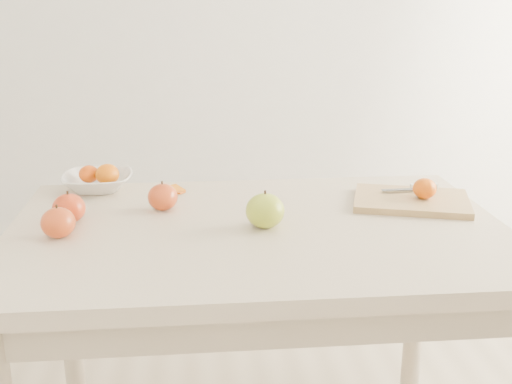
{
  "coord_description": "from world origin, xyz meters",
  "views": [
    {
      "loc": [
        -0.14,
        -1.45,
        1.29
      ],
      "look_at": [
        0.0,
        0.05,
        0.82
      ],
      "focal_mm": 45.0,
      "sensor_mm": 36.0,
      "label": 1
    }
  ],
  "objects": [
    {
      "name": "cutting_board",
      "position": [
        0.42,
        0.13,
        0.76
      ],
      "size": [
        0.35,
        0.29,
        0.02
      ],
      "primitive_type": "cube",
      "rotation": [
        0.0,
        0.0,
        -0.29
      ],
      "color": "tan",
      "rests_on": "table"
    },
    {
      "name": "apple_red_a",
      "position": [
        -0.23,
        0.14,
        0.78
      ],
      "size": [
        0.08,
        0.08,
        0.07
      ],
      "primitive_type": "ellipsoid",
      "color": "#9F1004",
      "rests_on": "table"
    },
    {
      "name": "table",
      "position": [
        0.0,
        0.0,
        0.65
      ],
      "size": [
        1.2,
        0.8,
        0.75
      ],
      "color": "beige",
      "rests_on": "ground"
    },
    {
      "name": "orange_peel_b",
      "position": [
        -0.2,
        0.28,
        0.75
      ],
      "size": [
        0.06,
        0.05,
        0.01
      ],
      "primitive_type": "cube",
      "rotation": [
        -0.14,
        0.0,
        -0.44
      ],
      "color": "#CA550E",
      "rests_on": "table"
    },
    {
      "name": "orange_peel_a",
      "position": [
        -0.21,
        0.3,
        0.75
      ],
      "size": [
        0.07,
        0.07,
        0.01
      ],
      "primitive_type": "cube",
      "rotation": [
        0.21,
        0.0,
        0.72
      ],
      "color": "orange",
      "rests_on": "table"
    },
    {
      "name": "apple_red_d",
      "position": [
        -0.46,
        -0.03,
        0.79
      ],
      "size": [
        0.08,
        0.08,
        0.07
      ],
      "primitive_type": "ellipsoid",
      "color": "maroon",
      "rests_on": "table"
    },
    {
      "name": "bowl_tangerine_far",
      "position": [
        -0.4,
        0.32,
        0.8
      ],
      "size": [
        0.07,
        0.07,
        0.06
      ],
      "primitive_type": "ellipsoid",
      "color": "orange",
      "rests_on": "fruit_bowl"
    },
    {
      "name": "apple_red_b",
      "position": [
        -0.46,
        0.07,
        0.79
      ],
      "size": [
        0.08,
        0.08,
        0.07
      ],
      "primitive_type": "ellipsoid",
      "color": "#A22917",
      "rests_on": "table"
    },
    {
      "name": "apple_green",
      "position": [
        0.02,
        -0.01,
        0.79
      ],
      "size": [
        0.09,
        0.09,
        0.08
      ],
      "primitive_type": "ellipsoid",
      "color": "#719919",
      "rests_on": "table"
    },
    {
      "name": "bowl_tangerine_near",
      "position": [
        -0.45,
        0.35,
        0.8
      ],
      "size": [
        0.06,
        0.06,
        0.05
      ],
      "primitive_type": "ellipsoid",
      "color": "#D33F07",
      "rests_on": "fruit_bowl"
    },
    {
      "name": "fruit_bowl",
      "position": [
        -0.43,
        0.34,
        0.77
      ],
      "size": [
        0.2,
        0.2,
        0.05
      ],
      "primitive_type": "imported",
      "color": "white",
      "rests_on": "table"
    },
    {
      "name": "paring_knife",
      "position": [
        0.47,
        0.2,
        0.78
      ],
      "size": [
        0.17,
        0.05,
        0.01
      ],
      "color": "white",
      "rests_on": "cutting_board"
    },
    {
      "name": "board_tangerine",
      "position": [
        0.45,
        0.12,
        0.8
      ],
      "size": [
        0.06,
        0.06,
        0.05
      ],
      "primitive_type": "ellipsoid",
      "color": "#CC4407",
      "rests_on": "cutting_board"
    }
  ]
}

